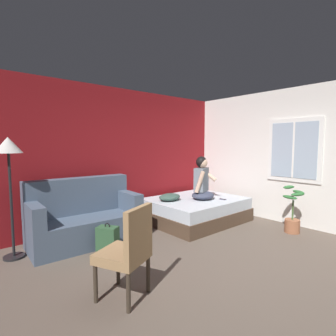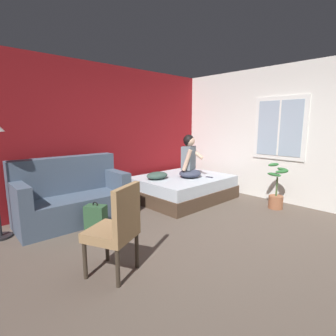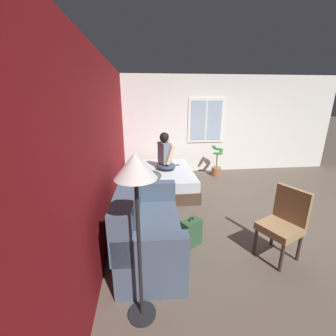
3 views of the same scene
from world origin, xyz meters
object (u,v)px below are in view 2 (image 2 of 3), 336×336
Objects in this scene: throw_pillow at (157,175)px; bed at (183,188)px; potted_plant at (276,193)px; couch at (71,198)px; cell_phone at (209,177)px; side_chair at (117,227)px; person_seated at (189,160)px; backpack at (96,219)px.

bed is at bearing -18.99° from throw_pillow.
potted_plant reaches higher than throw_pillow.
couch is at bearing 146.55° from potted_plant.
couch is at bearing -24.12° from cell_phone.
person_seated reaches higher than side_chair.
throw_pillow reaches higher than cell_phone.
couch is (-2.24, 0.37, 0.16)m from bed.
couch reaches higher than side_chair.
cell_phone reaches higher than backpack.
side_chair is (-2.55, -1.47, 0.30)m from bed.
backpack is at bearing -83.17° from couch.
backpack is at bearing -10.17° from cell_phone.
side_chair is 3.06m from cell_phone.
side_chair reaches higher than bed.
bed is at bearing 109.47° from person_seated.
bed is at bearing 29.91° from side_chair.
couch is at bearing 96.83° from backpack.
bed is 4.16× the size of backpack.
cell_phone is at bearing -35.63° from throw_pillow.
cell_phone is (2.50, -0.15, 0.29)m from backpack.
throw_pillow is (2.00, 1.65, 0.02)m from side_chair.
person_seated is at bearing 116.57° from potted_plant.
bed is 1.94× the size of side_chair.
bed is 2.28m from couch.
backpack is at bearing -163.43° from throw_pillow.
cell_phone is (0.28, -0.31, -0.35)m from person_seated.
throw_pillow is at bearing 126.36° from potted_plant.
bed is 2.24× the size of potted_plant.
couch is 1.71m from throw_pillow.
couch is at bearing 174.06° from throw_pillow.
throw_pillow is (1.70, -0.18, 0.16)m from couch.
couch is 1.86m from side_chair.
couch reaches higher than backpack.
couch reaches higher than cell_phone.
side_chair is 2.04× the size of throw_pillow.
side_chair is 2.60m from throw_pillow.
couch is at bearing 170.75° from bed.
potted_plant reaches higher than bed.
potted_plant is at bearing -63.43° from person_seated.
backpack is 0.95× the size of throw_pillow.
side_chair is 1.28m from backpack.
backpack is at bearing 71.95° from side_chair.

